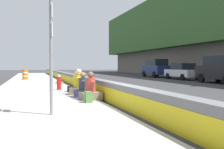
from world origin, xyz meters
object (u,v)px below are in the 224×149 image
at_px(parked_car_fourth, 182,71).
at_px(parked_car_midline, 156,68).
at_px(route_sign_post, 51,38).
at_px(seated_person_far, 77,85).
at_px(seated_person_middle, 83,89).
at_px(backpack, 89,97).
at_px(seated_person_foreground, 91,91).
at_px(fire_hydrant, 59,82).
at_px(construction_barrel, 25,74).
at_px(parked_car_third, 223,69).
at_px(seated_person_rear, 79,86).

distance_m(parked_car_fourth, parked_car_midline, 5.77).
xyz_separation_m(route_sign_post, seated_person_far, (5.79, -1.70, -1.76)).
relative_size(seated_person_middle, backpack, 2.64).
distance_m(route_sign_post, seated_person_foreground, 3.62).
height_order(seated_person_foreground, seated_person_middle, seated_person_foreground).
bearing_deg(fire_hydrant, seated_person_foreground, -170.73).
distance_m(fire_hydrant, backpack, 5.30).
bearing_deg(construction_barrel, route_sign_post, -176.94).
bearing_deg(seated_person_far, seated_person_foreground, -179.95).
bearing_deg(seated_person_foreground, backpack, 161.52).
bearing_deg(seated_person_far, construction_barrel, 11.75).
height_order(construction_barrel, parked_car_fourth, parked_car_fourth).
bearing_deg(parked_car_third, seated_person_middle, 116.82).
height_order(seated_person_foreground, backpack, seated_person_foreground).
bearing_deg(construction_barrel, backpack, -171.71).
distance_m(backpack, construction_barrel, 17.00).
bearing_deg(seated_person_rear, backpack, 177.02).
xyz_separation_m(seated_person_rear, seated_person_far, (1.18, -0.11, -0.04)).
xyz_separation_m(route_sign_post, backpack, (1.93, -1.45, -1.90)).
bearing_deg(fire_hydrant, route_sign_post, 172.41).
xyz_separation_m(backpack, parked_car_third, (8.20, -13.04, 0.85)).
bearing_deg(parked_car_midline, seated_person_foreground, 146.37).
relative_size(seated_person_foreground, construction_barrel, 1.16).
bearing_deg(fire_hydrant, construction_barrel, 9.63).
height_order(seated_person_rear, backpack, seated_person_rear).
relative_size(seated_person_foreground, parked_car_midline, 0.23).
xyz_separation_m(backpack, parked_car_fourth, (14.32, -13.23, 0.53)).
bearing_deg(parked_car_fourth, parked_car_third, 178.30).
relative_size(seated_person_far, parked_car_midline, 0.22).
distance_m(construction_barrel, parked_car_midline, 15.92).
distance_m(fire_hydrant, parked_car_fourth, 16.44).
distance_m(seated_person_middle, construction_barrel, 15.37).
bearing_deg(parked_car_fourth, backpack, 137.29).
bearing_deg(seated_person_foreground, route_sign_post, 147.55).
relative_size(seated_person_far, parked_car_third, 0.22).
bearing_deg(fire_hydrant, backpack, -174.67).
bearing_deg(backpack, seated_person_foreground, -18.48).
height_order(backpack, parked_car_third, parked_car_third).
bearing_deg(backpack, seated_person_far, -3.63).
xyz_separation_m(route_sign_post, fire_hydrant, (7.20, -0.96, -1.65)).
relative_size(seated_person_foreground, backpack, 2.76).
bearing_deg(parked_car_third, seated_person_rear, 113.16).
bearing_deg(route_sign_post, parked_car_third, -55.04).
bearing_deg(route_sign_post, seated_person_rear, -19.02).
height_order(seated_person_far, backpack, seated_person_far).
distance_m(seated_person_rear, parked_car_midline, 21.72).
bearing_deg(seated_person_rear, parked_car_midline, -36.71).
distance_m(parked_car_third, parked_car_fourth, 6.13).
xyz_separation_m(seated_person_far, parked_car_fourth, (10.46, -12.98, 0.39)).
bearing_deg(backpack, parked_car_midline, -33.15).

